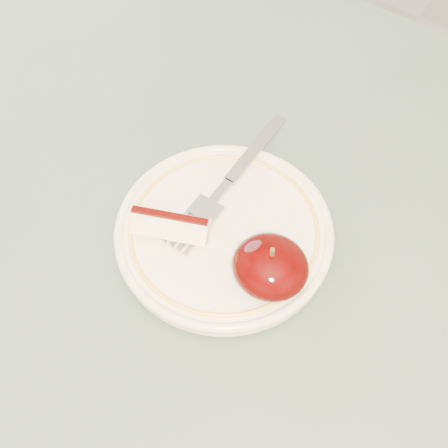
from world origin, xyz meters
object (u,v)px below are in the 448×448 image
Objects in this scene: table at (125,296)px; fork at (228,182)px; apple_half at (270,267)px; plate at (224,232)px.

table is 4.90× the size of fork.
apple_half reaches higher than fork.
apple_half is at bearing 19.94° from table.
table is 0.17m from fork.
plate is 1.08× the size of fork.
apple_half is 0.36× the size of fork.
fork reaches higher than table.
table is 4.53× the size of plate.
fork is (-0.02, 0.04, 0.01)m from plate.
apple_half is 0.11m from fork.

